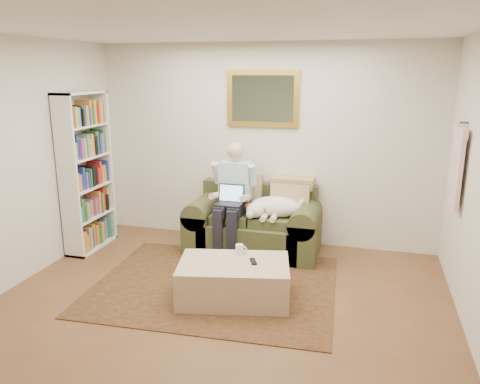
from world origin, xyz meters
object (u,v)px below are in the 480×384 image
at_px(seated_man, 232,200).
at_px(ottoman, 234,281).
at_px(sleeping_dog, 276,207).
at_px(bookshelf, 86,172).
at_px(laptop, 230,199).
at_px(sofa, 254,229).
at_px(coffee_mug, 240,249).

bearing_deg(seated_man, ottoman, -72.45).
height_order(sleeping_dog, bookshelf, bookshelf).
bearing_deg(seated_man, laptop, -90.00).
xyz_separation_m(sleeping_dog, bookshelf, (-2.37, -0.36, 0.37)).
distance_m(sofa, ottoman, 1.35).
height_order(seated_man, coffee_mug, seated_man).
xyz_separation_m(laptop, ottoman, (0.38, -1.13, -0.53)).
bearing_deg(ottoman, laptop, 108.48).
distance_m(ottoman, coffee_mug, 0.35).
bearing_deg(coffee_mug, ottoman, -88.40).
relative_size(seated_man, coffee_mug, 13.88).
xyz_separation_m(sofa, coffee_mug, (0.12, -1.10, 0.16)).
bearing_deg(coffee_mug, sleeping_dog, 80.33).
bearing_deg(sleeping_dog, seated_man, -172.87).
xyz_separation_m(ottoman, coffee_mug, (-0.01, 0.24, 0.25)).
bearing_deg(bookshelf, laptop, 7.25).
bearing_deg(laptop, ottoman, -71.52).
height_order(coffee_mug, bookshelf, bookshelf).
bearing_deg(coffee_mug, bookshelf, 163.47).
bearing_deg(coffee_mug, sofa, 96.35).
relative_size(ottoman, bookshelf, 0.54).
bearing_deg(ottoman, seated_man, 107.55).
distance_m(sofa, laptop, 0.55).
bearing_deg(sleeping_dog, sofa, 164.26).
bearing_deg(seated_man, bookshelf, -170.79).
distance_m(laptop, bookshelf, 1.86).
relative_size(sofa, laptop, 5.15).
xyz_separation_m(seated_man, coffee_mug, (0.37, -0.95, -0.25)).
bearing_deg(sleeping_dog, ottoman, -97.55).
relative_size(seated_man, sleeping_dog, 2.04).
bearing_deg(sofa, sleeping_dog, -15.74).
distance_m(seated_man, ottoman, 1.34).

